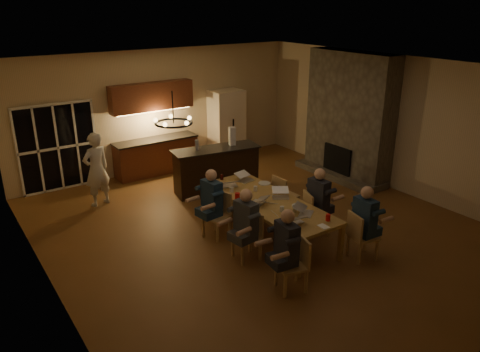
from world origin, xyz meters
The scene contains 44 objects.
floor centered at (0.00, 0.00, 0.00)m, with size 9.00×9.00×0.00m, color brown.
back_wall centered at (0.00, 4.52, 1.60)m, with size 8.00×0.04×3.20m, color tan.
left_wall centered at (-4.02, 0.00, 1.60)m, with size 0.04×9.00×3.20m, color tan.
right_wall centered at (4.02, 0.00, 1.60)m, with size 0.04×9.00×3.20m, color tan.
ceiling centered at (0.00, 0.00, 3.22)m, with size 8.00×9.00×0.04m, color white.
french_doors centered at (-2.70, 4.47, 1.05)m, with size 1.86×0.08×2.10m, color black.
fireplace centered at (3.70, 1.20, 1.60)m, with size 0.58×2.50×3.20m, color #615A4C.
kitchenette centered at (-0.30, 4.20, 1.20)m, with size 2.24×0.68×2.40m, color brown, non-canonical shape.
refrigerator centered at (1.90, 4.15, 1.00)m, with size 0.90×0.68×2.00m, color #F0E1C9.
dining_table centered at (-0.05, -0.32, 0.38)m, with size 1.10×3.06×0.75m, color #AC8344.
bar_island centered at (0.35, 2.22, 0.54)m, with size 2.08×0.68×1.08m, color black.
chair_left_near centered at (-0.87, -1.98, 0.45)m, with size 0.44×0.44×0.89m, color tan, non-canonical shape.
chair_left_mid centered at (-0.90, -0.79, 0.45)m, with size 0.44×0.44×0.89m, color tan, non-canonical shape.
chair_left_far centered at (-0.90, 0.22, 0.45)m, with size 0.44×0.44×0.89m, color tan, non-canonical shape.
chair_right_near centered at (0.82, -1.96, 0.45)m, with size 0.44×0.44×0.89m, color tan, non-canonical shape.
chair_right_mid centered at (0.78, -0.81, 0.45)m, with size 0.44×0.44×0.89m, color tan, non-canonical shape.
chair_right_far centered at (0.87, 0.24, 0.45)m, with size 0.44×0.44×0.89m, color tan, non-canonical shape.
person_left_near centered at (-0.91, -1.89, 0.69)m, with size 0.60×0.60×1.38m, color #272932, non-canonical shape.
person_right_near centered at (0.82, -1.94, 0.69)m, with size 0.60×0.60×1.38m, color navy, non-canonical shape.
person_left_mid centered at (-0.96, -0.87, 0.69)m, with size 0.60×0.60×1.38m, color #3D4248, non-canonical shape.
person_right_mid centered at (0.79, -0.82, 0.69)m, with size 0.60×0.60×1.38m, color #272932, non-canonical shape.
person_left_far centered at (-0.94, 0.30, 0.69)m, with size 0.60×0.60×1.38m, color navy, non-canonical shape.
standing_person centered at (-2.27, 3.03, 0.84)m, with size 0.61×0.40×1.68m, color silver.
chandelier centered at (-2.32, -1.02, 2.75)m, with size 0.53×0.53×0.03m, color black.
laptop_a centered at (-0.27, -1.31, 0.86)m, with size 0.32×0.28×0.23m, color silver, non-canonical shape.
laptop_b centered at (0.14, -1.18, 0.86)m, with size 0.32×0.28×0.23m, color silver, non-canonical shape.
laptop_c centered at (-0.32, -0.31, 0.86)m, with size 0.32×0.28×0.23m, color silver, non-canonical shape.
laptop_d centered at (0.23, -0.35, 0.86)m, with size 0.32×0.28×0.23m, color silver, non-canonical shape.
laptop_e centered at (-0.26, 0.74, 0.86)m, with size 0.32×0.28×0.23m, color silver, non-canonical shape.
laptop_f centered at (0.19, 0.77, 0.86)m, with size 0.32×0.28×0.23m, color silver, non-canonical shape.
mug_front centered at (-0.15, -0.85, 0.80)m, with size 0.08×0.08×0.10m, color silver.
mug_mid centered at (0.03, 0.21, 0.80)m, with size 0.08×0.08×0.10m, color silver.
mug_back centered at (-0.40, 0.43, 0.80)m, with size 0.08×0.08×0.10m, color silver.
redcup_near centered at (0.27, -1.60, 0.81)m, with size 0.08×0.08×0.12m, color #B10C0B.
redcup_mid centered at (-0.50, 0.08, 0.81)m, with size 0.10×0.10×0.12m, color #B10C0B.
can_silver centered at (0.03, -1.00, 0.81)m, with size 0.07×0.07×0.12m, color #B2B2B7.
can_cola centered at (-0.19, 1.13, 0.81)m, with size 0.07×0.07×0.12m, color #3F0F0C.
can_right centered at (0.40, -0.10, 0.81)m, with size 0.06×0.06×0.12m, color #B2B2B7.
plate_near centered at (0.25, -0.85, 0.76)m, with size 0.25×0.25×0.02m, color silver.
plate_left centered at (-0.32, -1.27, 0.76)m, with size 0.25×0.25×0.02m, color silver.
plate_far centered at (0.42, 0.42, 0.76)m, with size 0.26×0.26×0.02m, color silver.
notepad centered at (0.04, -1.73, 0.76)m, with size 0.14×0.19×0.01m, color white.
bar_bottle centered at (-0.09, 2.36, 1.20)m, with size 0.08×0.08×0.24m, color #99999E.
bar_blender centered at (0.80, 2.21, 1.30)m, with size 0.14×0.14×0.44m, color silver.
Camera 1 is at (-5.17, -6.79, 4.37)m, focal length 35.00 mm.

